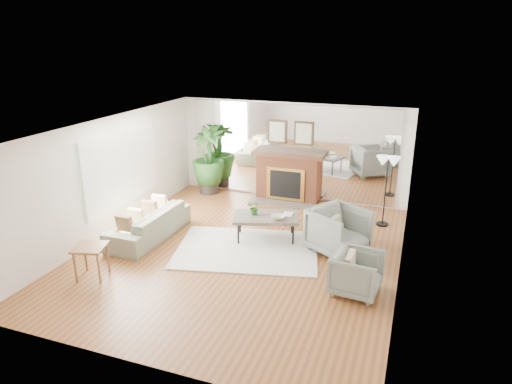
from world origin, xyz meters
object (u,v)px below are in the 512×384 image
at_px(sofa, 149,224).
at_px(coffee_table, 266,218).
at_px(armchair_back, 338,231).
at_px(fireplace, 288,175).
at_px(side_table, 90,251).
at_px(potted_ficus, 208,158).
at_px(floor_lamp, 388,167).
at_px(armchair_front, 357,273).

bearing_deg(sofa, coffee_table, 108.22).
distance_m(coffee_table, sofa, 2.48).
xyz_separation_m(sofa, armchair_back, (3.88, 0.66, 0.14)).
distance_m(fireplace, side_table, 5.50).
relative_size(side_table, potted_ficus, 0.35).
xyz_separation_m(coffee_table, potted_ficus, (-2.44, 2.37, 0.49)).
xyz_separation_m(sofa, floor_lamp, (4.61, 2.37, 1.06)).
height_order(fireplace, side_table, fireplace).
bearing_deg(armchair_back, floor_lamp, 8.44).
height_order(armchair_back, potted_ficus, potted_ficus).
distance_m(fireplace, armchair_front, 4.66).
distance_m(coffee_table, floor_lamp, 2.91).
relative_size(sofa, floor_lamp, 1.33).
relative_size(sofa, side_table, 3.29).
height_order(fireplace, armchair_back, fireplace).
bearing_deg(armchair_back, fireplace, 65.86).
bearing_deg(sofa, floor_lamp, 118.15).
height_order(coffee_table, armchair_front, armchair_front).
distance_m(coffee_table, potted_ficus, 3.43).
distance_m(armchair_front, side_table, 4.60).
xyz_separation_m(side_table, potted_ficus, (-0.05, 4.92, 0.48)).
distance_m(armchair_back, floor_lamp, 2.07).
relative_size(fireplace, floor_lamp, 1.28).
bearing_deg(potted_ficus, floor_lamp, -8.96).
bearing_deg(floor_lamp, sofa, -152.79).
bearing_deg(fireplace, side_table, -112.69).
xyz_separation_m(coffee_table, armchair_back, (1.52, -0.07, -0.04)).
xyz_separation_m(fireplace, side_table, (-2.12, -5.07, -0.16)).
relative_size(fireplace, coffee_table, 1.35).
height_order(armchair_back, armchair_front, armchair_back).
bearing_deg(armchair_front, coffee_table, 60.34).
height_order(armchair_front, side_table, armchair_front).
distance_m(sofa, armchair_front, 4.51).
height_order(fireplace, potted_ficus, fireplace).
bearing_deg(potted_ficus, coffee_table, -44.25).
distance_m(fireplace, sofa, 3.90).
height_order(fireplace, floor_lamp, fireplace).
bearing_deg(coffee_table, floor_lamp, 36.05).
xyz_separation_m(potted_ficus, floor_lamp, (4.68, -0.74, 0.39)).
bearing_deg(fireplace, floor_lamp, -19.66).
bearing_deg(sofa, fireplace, 148.24).
bearing_deg(floor_lamp, fireplace, 160.34).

